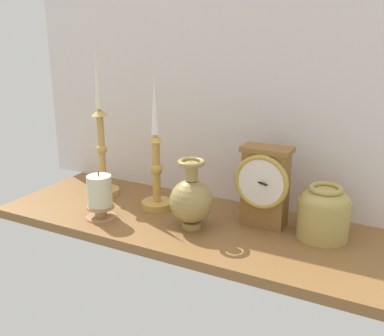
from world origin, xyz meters
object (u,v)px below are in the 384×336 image
(mantel_clock, at_px, (265,185))
(candlestick_tall_center, at_px, (102,149))
(brass_vase_bulbous, at_px, (191,199))
(pillar_candle_front, at_px, (100,196))
(brass_vase_jar, at_px, (324,211))
(candlestick_tall_left, at_px, (156,169))

(mantel_clock, distance_m, candlestick_tall_center, 0.48)
(brass_vase_bulbous, bearing_deg, pillar_candle_front, -166.42)
(brass_vase_jar, xyz_separation_m, pillar_candle_front, (-0.53, -0.15, -0.01))
(candlestick_tall_left, height_order, candlestick_tall_center, candlestick_tall_center)
(candlestick_tall_center, bearing_deg, brass_vase_jar, 1.44)
(mantel_clock, distance_m, candlestick_tall_left, 0.29)
(candlestick_tall_center, xyz_separation_m, pillar_candle_front, (0.10, -0.14, -0.08))
(brass_vase_bulbous, height_order, pillar_candle_front, brass_vase_bulbous)
(brass_vase_bulbous, bearing_deg, candlestick_tall_center, 166.32)
(pillar_candle_front, bearing_deg, candlestick_tall_center, 125.32)
(brass_vase_jar, bearing_deg, brass_vase_bulbous, -161.95)
(candlestick_tall_center, xyz_separation_m, brass_vase_bulbous, (0.33, -0.08, -0.06))
(candlestick_tall_center, bearing_deg, candlestick_tall_left, -3.43)
(brass_vase_bulbous, relative_size, brass_vase_jar, 1.37)
(brass_vase_bulbous, xyz_separation_m, brass_vase_jar, (0.29, 0.10, -0.01))
(brass_vase_jar, relative_size, pillar_candle_front, 1.01)
(candlestick_tall_center, distance_m, brass_vase_bulbous, 0.35)
(mantel_clock, relative_size, brass_vase_bulbous, 1.15)
(candlestick_tall_center, bearing_deg, mantel_clock, 1.58)
(mantel_clock, bearing_deg, candlestick_tall_left, -175.21)
(mantel_clock, bearing_deg, brass_vase_jar, 0.97)
(candlestick_tall_left, distance_m, pillar_candle_front, 0.16)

